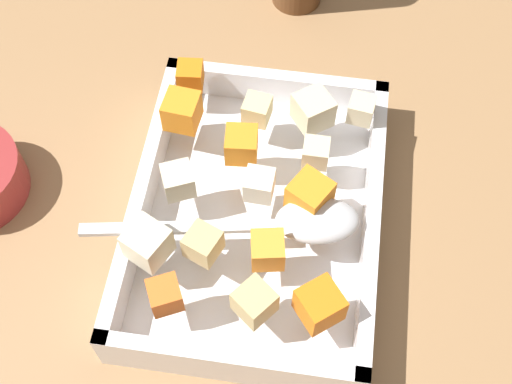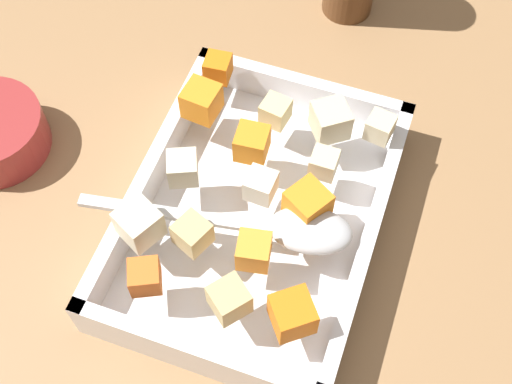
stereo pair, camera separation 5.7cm
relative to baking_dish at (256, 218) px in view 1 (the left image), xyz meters
The scene contains 19 objects.
ground_plane 0.02m from the baking_dish, 89.69° to the left, with size 4.00×4.00×0.00m, color #936D47.
baking_dish is the anchor object (origin of this frame).
carrot_chunk_rim_edge 0.12m from the baking_dish, 151.47° to the left, with size 0.02×0.02×0.02m, color orange.
carrot_chunk_mid_left 0.12m from the baking_dish, 146.54° to the right, with size 0.03×0.03×0.03m, color orange.
carrot_chunk_near_left 0.07m from the baking_dish, 162.30° to the right, with size 0.03×0.03×0.03m, color orange.
carrot_chunk_corner_ne 0.07m from the baking_dish, 28.11° to the left, with size 0.03×0.03×0.03m, color orange.
carrot_chunk_far_right 0.14m from the baking_dish, 34.35° to the left, with size 0.02×0.02×0.02m, color orange.
carrot_chunk_near_spoon 0.11m from the baking_dish, 47.35° to the left, with size 0.03×0.03×0.03m, color orange.
carrot_chunk_center 0.07m from the baking_dish, 86.70° to the right, with size 0.03×0.03×0.03m, color orange.
potato_chunk_corner_nw 0.11m from the baking_dish, 23.44° to the right, with size 0.03×0.03×0.03m, color beige.
potato_chunk_far_left 0.08m from the baking_dish, 44.78° to the right, with size 0.02×0.02×0.02m, color beige.
potato_chunk_corner_sw 0.13m from the baking_dish, 39.43° to the right, with size 0.02×0.02×0.02m, color beige.
potato_chunk_near_right 0.11m from the baking_dish, 128.77° to the left, with size 0.03×0.03×0.03m, color beige.
potato_chunk_corner_se 0.08m from the baking_dish, 147.94° to the left, with size 0.02×0.02×0.02m, color tan.
potato_chunk_back_center 0.11m from the baking_dish, behind, with size 0.03×0.03×0.03m, color tan.
potato_chunk_front_center 0.10m from the baking_dish, ahead, with size 0.02×0.02×0.02m, color #E0CC89.
parsnip_chunk_mid_right 0.08m from the baking_dish, 91.71° to the left, with size 0.02×0.02×0.02m, color beige.
parsnip_chunk_under_handle 0.05m from the baking_dish, 17.34° to the right, with size 0.02×0.02×0.02m, color silver.
serving_spoon 0.06m from the baking_dish, 118.79° to the right, with size 0.06×0.23×0.02m.
Camera 1 is at (-0.29, -0.06, 0.55)m, focal length 48.46 mm.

